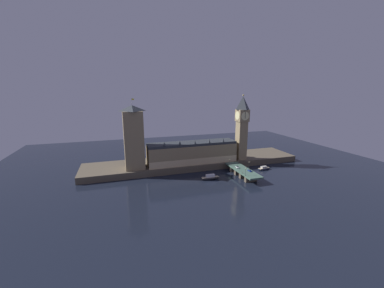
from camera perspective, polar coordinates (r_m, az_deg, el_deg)
The scene contains 16 objects.
ground_plane at distance 211.87m, azimuth 3.91°, elevation -8.22°, with size 400.00×400.00×0.00m, color black.
embankment at distance 245.50m, azimuth 0.55°, elevation -4.46°, with size 220.00×42.00×6.00m.
parliament_hall at distance 232.67m, azimuth 0.02°, elevation -2.04°, with size 87.71×20.62×24.66m.
clock_tower at distance 244.15m, azimuth 11.99°, elevation 4.34°, with size 11.33×11.44×66.32m.
victoria_tower at distance 217.80m, azimuth -13.98°, elevation 1.56°, with size 17.36×17.36×63.51m.
bridge at distance 219.41m, azimuth 12.19°, elevation -6.55°, with size 12.85×46.00×6.46m.
car_northbound_lead at distance 221.30m, azimuth 10.94°, elevation -5.53°, with size 1.85×4.02×1.48m.
car_southbound_lead at distance 214.36m, azimuth 13.80°, elevation -6.28°, with size 1.87×4.13×1.47m.
pedestrian_near_rail at distance 208.11m, azimuth 12.15°, elevation -6.74°, with size 0.38×0.38×1.61m.
pedestrian_mid_walk at distance 223.49m, azimuth 13.13°, elevation -5.40°, with size 0.38×0.38×1.66m.
pedestrian_far_rail at distance 226.33m, azimuth 9.39°, elevation -5.01°, with size 0.38×0.38×1.63m.
street_lamp_near at distance 202.44m, azimuth 12.85°, elevation -6.32°, with size 1.34×0.60×6.77m.
street_lamp_mid at distance 220.43m, azimuth 13.64°, elevation -4.79°, with size 1.34×0.60×6.63m.
street_lamp_far at distance 227.05m, azimuth 9.09°, elevation -4.16°, with size 1.34×0.60×6.05m.
boat_upstream at distance 208.02m, azimuth 4.44°, elevation -8.13°, with size 17.43×4.77×4.70m.
boat_downstream at distance 242.55m, azimuth 17.00°, elevation -5.69°, with size 13.84×6.49×3.54m.
Camera 1 is at (-73.86, -183.46, 76.00)m, focal length 22.00 mm.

